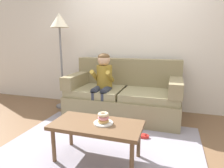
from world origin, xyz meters
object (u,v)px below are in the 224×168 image
at_px(toy_controller, 141,136).
at_px(couch, 124,96).
at_px(person_child, 103,80).
at_px(coffee_table, 97,128).
at_px(floor_lamp, 60,30).
at_px(donut, 103,121).

bearing_deg(toy_controller, couch, 131.40).
bearing_deg(person_child, coffee_table, -73.02).
bearing_deg(coffee_table, toy_controller, 59.64).
bearing_deg(floor_lamp, person_child, -18.05).
height_order(couch, donut, couch).
height_order(couch, floor_lamp, floor_lamp).
xyz_separation_m(couch, coffee_table, (0.05, -1.39, 0.03)).
bearing_deg(couch, toy_controller, -59.86).
relative_size(coffee_table, donut, 8.15).
bearing_deg(floor_lamp, coffee_table, -48.46).
height_order(couch, toy_controller, couch).
bearing_deg(coffee_table, couch, 92.15).
height_order(toy_controller, floor_lamp, floor_lamp).
height_order(couch, person_child, person_child).
distance_m(couch, coffee_table, 1.39).
distance_m(person_child, donut, 1.26).
relative_size(person_child, toy_controller, 4.87).
relative_size(couch, toy_controller, 8.43).
bearing_deg(couch, coffee_table, -87.85).
distance_m(person_child, toy_controller, 1.12).
relative_size(donut, floor_lamp, 0.07).
distance_m(coffee_table, toy_controller, 0.83).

